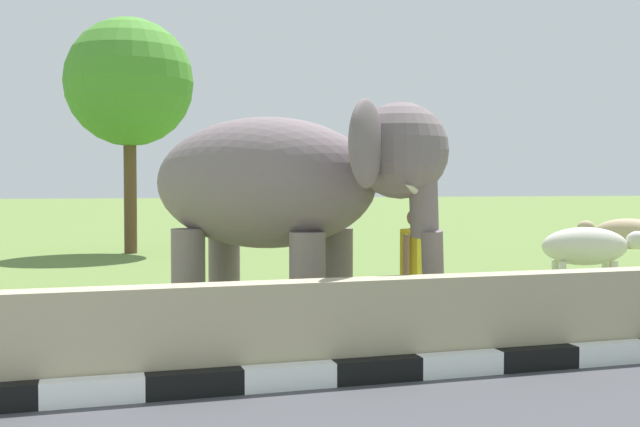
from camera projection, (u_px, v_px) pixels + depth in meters
name	position (u px, v px, depth m)	size (l,w,h in m)	color
barrier_parapet	(201.00, 337.00, 7.42)	(28.00, 0.36, 1.00)	tan
elephant	(288.00, 187.00, 9.86)	(3.90, 3.75, 2.95)	slate
person_handler	(415.00, 266.00, 9.84)	(0.53, 0.47, 1.66)	navy
cow_near	(587.00, 248.00, 13.31)	(1.93, 0.94, 1.23)	beige
cow_mid	(627.00, 235.00, 16.69)	(1.42, 1.79, 1.23)	tan
tree_distant	(129.00, 83.00, 21.86)	(3.62, 3.62, 6.67)	brown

